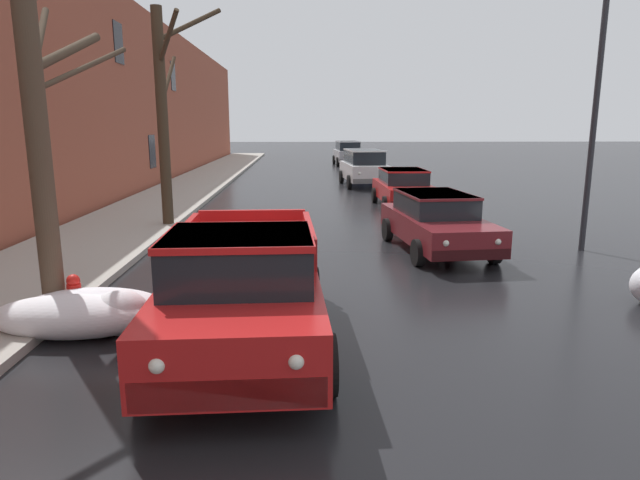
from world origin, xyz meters
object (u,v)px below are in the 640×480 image
(street_lamp_post, at_px, (595,109))
(bare_tree_mid_block, at_px, (165,110))
(suv_white_parked_far_down_block, at_px, (364,166))
(sedan_darkblue_queued_behind_truck, at_px, (361,161))
(bare_tree_second_along_sidewalk, at_px, (33,73))
(sedan_red_parked_kerbside_mid, at_px, (404,187))
(pickup_truck_red_approaching_near_lane, at_px, (244,288))
(suv_silver_at_far_intersection, at_px, (348,152))
(fire_hydrant, at_px, (75,295))
(sedan_maroon_parked_kerbside_close, at_px, (436,220))

(street_lamp_post, bearing_deg, bare_tree_mid_block, 162.52)
(suv_white_parked_far_down_block, height_order, sedan_darkblue_queued_behind_truck, suv_white_parked_far_down_block)
(bare_tree_mid_block, distance_m, suv_white_parked_far_down_block, 13.57)
(bare_tree_second_along_sidewalk, relative_size, sedan_red_parked_kerbside_mid, 1.68)
(pickup_truck_red_approaching_near_lane, height_order, suv_silver_at_far_intersection, suv_silver_at_far_intersection)
(pickup_truck_red_approaching_near_lane, xyz_separation_m, sedan_darkblue_queued_behind_truck, (4.62, 27.93, -0.13))
(bare_tree_second_along_sidewalk, bearing_deg, suv_white_parked_far_down_block, 69.31)
(fire_hydrant, bearing_deg, suv_silver_at_far_intersection, 77.81)
(fire_hydrant, bearing_deg, suv_white_parked_far_down_block, 70.32)
(pickup_truck_red_approaching_near_lane, bearing_deg, bare_tree_second_along_sidewalk, 154.73)
(suv_white_parked_far_down_block, xyz_separation_m, fire_hydrant, (-6.85, -19.15, -0.63))
(suv_silver_at_far_intersection, bearing_deg, sedan_darkblue_queued_behind_truck, -87.92)
(bare_tree_mid_block, bearing_deg, street_lamp_post, -17.48)
(sedan_red_parked_kerbside_mid, xyz_separation_m, suv_white_parked_far_down_block, (-0.67, 7.39, 0.23))
(bare_tree_second_along_sidewalk, height_order, pickup_truck_red_approaching_near_lane, bare_tree_second_along_sidewalk)
(suv_white_parked_far_down_block, height_order, fire_hydrant, suv_white_parked_far_down_block)
(suv_silver_at_far_intersection, distance_m, fire_hydrant, 34.29)
(sedan_maroon_parked_kerbside_close, xyz_separation_m, suv_white_parked_far_down_block, (-0.12, 14.61, 0.23))
(suv_silver_at_far_intersection, bearing_deg, fire_hydrant, -102.19)
(sedan_red_parked_kerbside_mid, bearing_deg, suv_white_parked_far_down_block, 95.15)
(bare_tree_mid_block, height_order, fire_hydrant, bare_tree_mid_block)
(sedan_maroon_parked_kerbside_close, xyz_separation_m, sedan_darkblue_queued_behind_truck, (0.52, 21.98, -0.00))
(sedan_darkblue_queued_behind_truck, height_order, suv_silver_at_far_intersection, suv_silver_at_far_intersection)
(pickup_truck_red_approaching_near_lane, xyz_separation_m, fire_hydrant, (-2.88, 1.41, -0.52))
(suv_white_parked_far_down_block, bearing_deg, street_lamp_post, -75.64)
(suv_silver_at_far_intersection, bearing_deg, pickup_truck_red_approaching_near_lane, -97.12)
(pickup_truck_red_approaching_near_lane, xyz_separation_m, suv_silver_at_far_intersection, (4.36, 34.93, 0.10))
(suv_silver_at_far_intersection, bearing_deg, suv_white_parked_far_down_block, -91.56)
(suv_white_parked_far_down_block, relative_size, fire_hydrant, 6.46)
(fire_hydrant, xyz_separation_m, street_lamp_post, (10.62, 4.43, 3.06))
(sedan_darkblue_queued_behind_truck, bearing_deg, sedan_maroon_parked_kerbside_close, -91.36)
(bare_tree_second_along_sidewalk, bearing_deg, sedan_maroon_parked_kerbside_close, 31.19)
(sedan_darkblue_queued_behind_truck, bearing_deg, fire_hydrant, -105.79)
(sedan_maroon_parked_kerbside_close, bearing_deg, bare_tree_mid_block, 155.35)
(sedan_darkblue_queued_behind_truck, relative_size, street_lamp_post, 0.72)
(bare_tree_mid_block, xyz_separation_m, street_lamp_post, (10.89, -3.43, -0.04))
(bare_tree_mid_block, xyz_separation_m, suv_white_parked_far_down_block, (7.12, 11.29, -2.47))
(sedan_darkblue_queued_behind_truck, height_order, fire_hydrant, sedan_darkblue_queued_behind_truck)
(sedan_red_parked_kerbside_mid, distance_m, suv_white_parked_far_down_block, 7.42)
(sedan_red_parked_kerbside_mid, distance_m, fire_hydrant, 13.96)
(bare_tree_mid_block, xyz_separation_m, sedan_darkblue_queued_behind_truck, (7.77, 18.65, -2.70))
(bare_tree_mid_block, distance_m, fire_hydrant, 8.45)
(sedan_red_parked_kerbside_mid, bearing_deg, bare_tree_mid_block, -153.38)
(sedan_red_parked_kerbside_mid, height_order, street_lamp_post, street_lamp_post)
(bare_tree_second_along_sidewalk, bearing_deg, sedan_darkblue_queued_behind_truck, 73.47)
(bare_tree_second_along_sidewalk, height_order, sedan_red_parked_kerbside_mid, bare_tree_second_along_sidewalk)
(fire_hydrant, bearing_deg, bare_tree_mid_block, 91.98)
(bare_tree_second_along_sidewalk, height_order, sedan_maroon_parked_kerbside_close, bare_tree_second_along_sidewalk)
(suv_white_parked_far_down_block, distance_m, sedan_darkblue_queued_behind_truck, 7.40)
(suv_silver_at_far_intersection, height_order, street_lamp_post, street_lamp_post)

